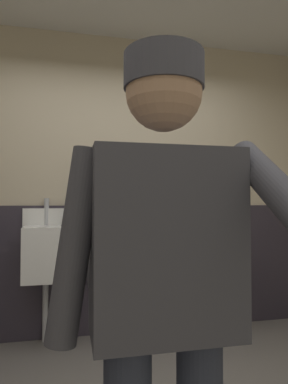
# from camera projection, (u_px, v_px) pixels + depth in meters

# --- Properties ---
(wall_back) EXTENTS (4.66, 0.12, 2.78)m
(wall_back) POSITION_uv_depth(u_px,v_px,m) (115.00, 183.00, 3.17)
(wall_back) COLOR beige
(wall_back) RESTS_ON ground_plane
(wainscot_band_back) EXTENTS (4.06, 0.03, 1.17)m
(wainscot_band_back) POSITION_uv_depth(u_px,v_px,m) (116.00, 269.00, 3.07)
(wainscot_band_back) COLOR #2D2833
(wainscot_band_back) RESTS_ON ground_plane
(urinal_left) EXTENTS (0.40, 0.34, 1.24)m
(urinal_left) POSITION_uv_depth(u_px,v_px,m) (45.00, 253.00, 2.80)
(urinal_left) COLOR white
(urinal_left) RESTS_ON ground_plane
(urinal_middle) EXTENTS (0.40, 0.34, 1.24)m
(urinal_middle) POSITION_uv_depth(u_px,v_px,m) (132.00, 250.00, 2.96)
(urinal_middle) COLOR white
(urinal_middle) RESTS_ON ground_plane
(urinal_right) EXTENTS (0.40, 0.34, 1.24)m
(urinal_right) POSITION_uv_depth(u_px,v_px,m) (210.00, 247.00, 3.13)
(urinal_right) COLOR white
(urinal_right) RESTS_ON ground_plane
(privacy_divider_panel) EXTENTS (0.04, 0.40, 0.90)m
(privacy_divider_panel) POSITION_uv_depth(u_px,v_px,m) (90.00, 232.00, 2.82)
(privacy_divider_panel) COLOR #4C4C51
(person) EXTENTS (0.65, 0.60, 1.65)m
(person) POSITION_uv_depth(u_px,v_px,m) (165.00, 277.00, 0.98)
(person) COLOR #2D3342
(person) RESTS_ON ground_plane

